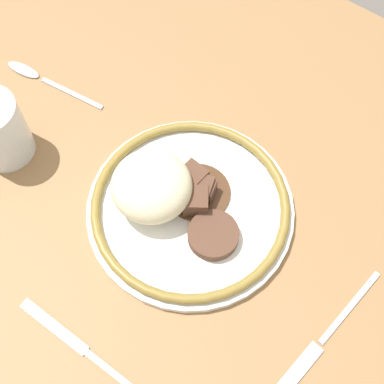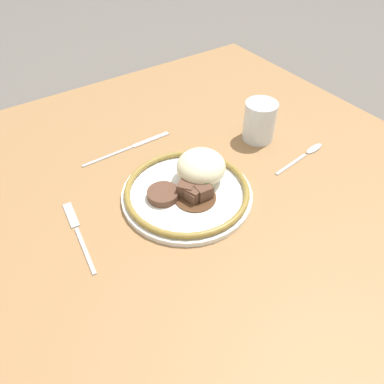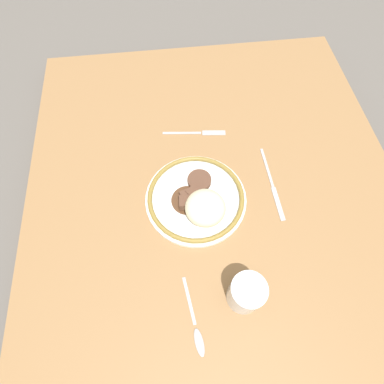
{
  "view_description": "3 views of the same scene",
  "coord_description": "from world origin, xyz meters",
  "px_view_note": "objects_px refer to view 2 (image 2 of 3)",
  "views": [
    {
      "loc": [
        -0.15,
        0.17,
        0.65
      ],
      "look_at": [
        0.03,
        -0.07,
        0.07
      ],
      "focal_mm": 50.0,
      "sensor_mm": 36.0,
      "label": 1
    },
    {
      "loc": [
        -0.27,
        -0.5,
        0.56
      ],
      "look_at": [
        0.01,
        -0.08,
        0.08
      ],
      "focal_mm": 35.0,
      "sensor_mm": 36.0,
      "label": 2
    },
    {
      "loc": [
        0.36,
        -0.11,
        0.73
      ],
      "look_at": [
        0.01,
        -0.06,
        0.07
      ],
      "focal_mm": 28.0,
      "sensor_mm": 36.0,
      "label": 3
    }
  ],
  "objects_px": {
    "fork": "(77,229)",
    "spoon": "(309,152)",
    "knife": "(131,147)",
    "plate": "(191,185)",
    "juice_glass": "(259,122)"
  },
  "relations": [
    {
      "from": "fork",
      "to": "spoon",
      "type": "xyz_separation_m",
      "value": [
        0.52,
        -0.08,
        0.0
      ]
    },
    {
      "from": "fork",
      "to": "knife",
      "type": "xyz_separation_m",
      "value": [
        0.2,
        0.17,
        -0.0
      ]
    },
    {
      "from": "plate",
      "to": "fork",
      "type": "relative_size",
      "value": 1.41
    },
    {
      "from": "spoon",
      "to": "plate",
      "type": "bearing_deg",
      "value": 164.51
    },
    {
      "from": "fork",
      "to": "knife",
      "type": "height_order",
      "value": "same"
    },
    {
      "from": "juice_glass",
      "to": "knife",
      "type": "distance_m",
      "value": 0.3
    },
    {
      "from": "juice_glass",
      "to": "knife",
      "type": "xyz_separation_m",
      "value": [
        -0.27,
        0.13,
        -0.04
      ]
    },
    {
      "from": "juice_glass",
      "to": "knife",
      "type": "bearing_deg",
      "value": 153.3
    },
    {
      "from": "plate",
      "to": "juice_glass",
      "type": "height_order",
      "value": "juice_glass"
    },
    {
      "from": "juice_glass",
      "to": "spoon",
      "type": "bearing_deg",
      "value": -62.64
    },
    {
      "from": "juice_glass",
      "to": "fork",
      "type": "height_order",
      "value": "juice_glass"
    },
    {
      "from": "plate",
      "to": "fork",
      "type": "distance_m",
      "value": 0.23
    },
    {
      "from": "plate",
      "to": "spoon",
      "type": "distance_m",
      "value": 0.3
    },
    {
      "from": "juice_glass",
      "to": "fork",
      "type": "bearing_deg",
      "value": -176.06
    },
    {
      "from": "knife",
      "to": "spoon",
      "type": "relative_size",
      "value": 1.35
    }
  ]
}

